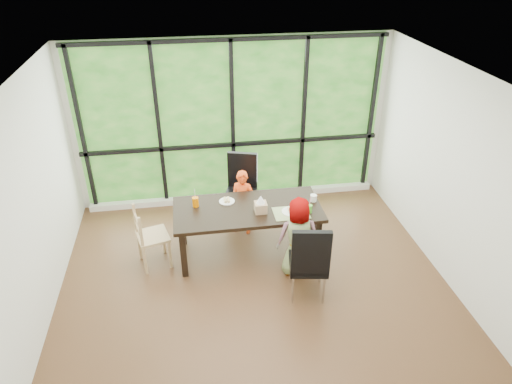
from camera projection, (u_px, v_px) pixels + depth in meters
ground at (254, 281)px, 6.07m from camera, size 5.00×5.00×0.00m
back_wall at (232, 123)px, 7.32m from camera, size 5.00×0.00×5.00m
foliage_backdrop at (232, 123)px, 7.30m from camera, size 4.80×0.02×2.65m
window_mullions at (233, 124)px, 7.27m from camera, size 4.80×0.06×2.65m
window_sill at (235, 196)px, 7.88m from camera, size 4.80×0.12×0.10m
dining_table at (248, 231)px, 6.42m from camera, size 2.06×1.05×0.75m
chair_window_leather at (241, 190)px, 7.09m from camera, size 0.57×0.57×1.08m
chair_interior_leather at (308, 259)px, 5.62m from camera, size 0.53×0.53×1.08m
chair_end_beech at (153, 236)px, 6.18m from camera, size 0.49×0.51×0.90m
child_toddler at (242, 202)px, 6.83m from camera, size 0.43×0.37×1.01m
child_older at (298, 237)px, 5.97m from camera, size 0.57×0.38×1.13m
placemat at (291, 213)px, 6.12m from camera, size 0.47×0.34×0.01m
plate_far at (227, 201)px, 6.37m from camera, size 0.22×0.22×0.01m
plate_near at (291, 212)px, 6.14m from camera, size 0.25×0.25×0.02m
orange_cup at (196, 202)px, 6.24m from camera, size 0.09×0.09×0.14m
green_cup at (309, 209)px, 6.11m from camera, size 0.07×0.07×0.11m
white_mug at (313, 198)px, 6.37m from camera, size 0.09×0.09×0.09m
tissue_box at (261, 207)px, 6.12m from camera, size 0.16×0.16×0.14m
crepe_rolls_far at (227, 200)px, 6.36m from camera, size 0.10×0.12×0.04m
crepe_rolls_near at (291, 210)px, 6.13m from camera, size 0.10×0.12×0.04m
straw_white at (195, 195)px, 6.19m from camera, size 0.01×0.04×0.20m
straw_pink at (310, 203)px, 6.07m from camera, size 0.01×0.04×0.20m
tissue at (261, 199)px, 6.06m from camera, size 0.12×0.12×0.11m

